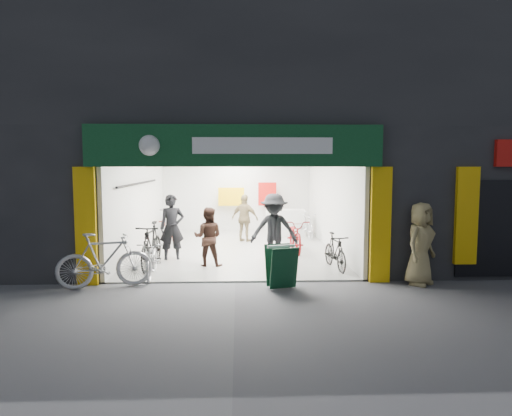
{
  "coord_description": "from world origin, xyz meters",
  "views": [
    {
      "loc": [
        0.08,
        -10.05,
        2.65
      ],
      "look_at": [
        0.52,
        1.5,
        1.54
      ],
      "focal_mm": 32.0,
      "sensor_mm": 36.0,
      "label": 1
    }
  ],
  "objects": [
    {
      "name": "pedestrian_near",
      "position": [
        4.07,
        -0.3,
        0.91
      ],
      "size": [
        1.05,
        1.02,
        1.82
      ],
      "primitive_type": "imported",
      "rotation": [
        0.0,
        0.0,
        0.72
      ],
      "color": "#968657",
      "rests_on": "ground"
    },
    {
      "name": "bike_right_mid",
      "position": [
        1.8,
        3.52,
        0.5
      ],
      "size": [
        0.73,
        1.93,
        1.0
      ],
      "primitive_type": "imported",
      "rotation": [
        0.0,
        0.0,
        0.03
      ],
      "color": "maroon",
      "rests_on": "ground"
    },
    {
      "name": "sandwich_board",
      "position": [
        0.99,
        -0.5,
        0.5
      ],
      "size": [
        0.71,
        0.73,
        0.91
      ],
      "rotation": [
        0.0,
        0.0,
        0.24
      ],
      "color": "#0D361F",
      "rests_on": "ground"
    },
    {
      "name": "bike_left_back",
      "position": [
        -2.5,
        6.98,
        0.53
      ],
      "size": [
        0.77,
        1.84,
        1.07
      ],
      "primitive_type": "imported",
      "rotation": [
        0.0,
        0.0,
        -0.16
      ],
      "color": "#A5A6AA",
      "rests_on": "ground"
    },
    {
      "name": "bike_left_front",
      "position": [
        -1.95,
        0.6,
        0.43
      ],
      "size": [
        0.68,
        1.68,
        0.86
      ],
      "primitive_type": "imported",
      "rotation": [
        0.0,
        0.0,
        0.07
      ],
      "color": "#ACACB1",
      "rests_on": "ground"
    },
    {
      "name": "ground",
      "position": [
        0.0,
        0.0,
        0.0
      ],
      "size": [
        60.0,
        60.0,
        0.0
      ],
      "primitive_type": "plane",
      "color": "#56565B",
      "rests_on": "ground"
    },
    {
      "name": "bike_left_midfront",
      "position": [
        -2.14,
        1.48,
        0.59
      ],
      "size": [
        0.67,
        2.0,
        1.18
      ],
      "primitive_type": "imported",
      "rotation": [
        0.0,
        0.0,
        -0.06
      ],
      "color": "black",
      "rests_on": "ground"
    },
    {
      "name": "building",
      "position": [
        0.91,
        4.99,
        4.31
      ],
      "size": [
        17.0,
        10.27,
        8.0
      ],
      "color": "#232326",
      "rests_on": "ground"
    },
    {
      "name": "bike_right_front",
      "position": [
        2.5,
        1.15,
        0.47
      ],
      "size": [
        0.63,
        1.59,
        0.93
      ],
      "primitive_type": "imported",
      "rotation": [
        0.0,
        0.0,
        0.12
      ],
      "color": "black",
      "rests_on": "ground"
    },
    {
      "name": "customer_a",
      "position": [
        -1.75,
        2.42,
        0.92
      ],
      "size": [
        0.75,
        0.58,
        1.83
      ],
      "primitive_type": "imported",
      "rotation": [
        0.0,
        0.0,
        0.23
      ],
      "color": "black",
      "rests_on": "ground"
    },
    {
      "name": "bike_left_midback",
      "position": [
        -2.1,
        4.62,
        0.44
      ],
      "size": [
        0.69,
        1.72,
        0.89
      ],
      "primitive_type": "imported",
      "rotation": [
        0.0,
        0.0,
        -0.06
      ],
      "color": "maroon",
      "rests_on": "ground"
    },
    {
      "name": "customer_b",
      "position": [
        -0.71,
        1.63,
        0.78
      ],
      "size": [
        0.82,
        0.67,
        1.55
      ],
      "primitive_type": "imported",
      "rotation": [
        0.0,
        0.0,
        3.03
      ],
      "color": "#3A221A",
      "rests_on": "ground"
    },
    {
      "name": "parked_bike",
      "position": [
        -2.8,
        -0.3,
        0.6
      ],
      "size": [
        2.08,
        1.07,
        1.2
      ],
      "primitive_type": "imported",
      "rotation": [
        0.0,
        0.0,
        1.84
      ],
      "color": "#AAAAAF",
      "rests_on": "ground"
    },
    {
      "name": "customer_d",
      "position": [
        0.29,
        5.29,
        0.82
      ],
      "size": [
        1.04,
        0.78,
        1.64
      ],
      "primitive_type": "imported",
      "rotation": [
        0.0,
        0.0,
        2.69
      ],
      "color": "olive",
      "rests_on": "ground"
    },
    {
      "name": "customer_c",
      "position": [
        1.0,
        1.68,
        0.95
      ],
      "size": [
        1.33,
        0.9,
        1.9
      ],
      "primitive_type": "imported",
      "rotation": [
        0.0,
        0.0,
        -0.17
      ],
      "color": "black",
      "rests_on": "ground"
    },
    {
      "name": "bike_right_back",
      "position": [
        2.5,
        5.98,
        0.49
      ],
      "size": [
        0.64,
        1.67,
        0.98
      ],
      "primitive_type": "imported",
      "rotation": [
        0.0,
        0.0,
        0.12
      ],
      "color": "silver",
      "rests_on": "ground"
    }
  ]
}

